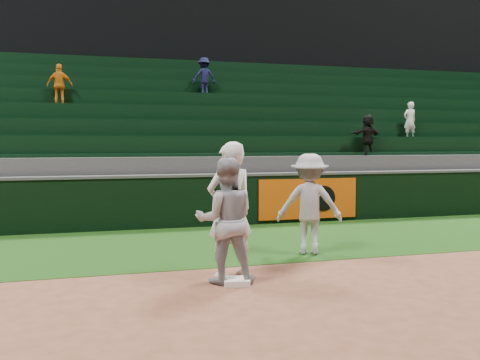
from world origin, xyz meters
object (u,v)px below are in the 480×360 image
first_base (236,281)px  first_baseman (230,209)px  baserunner (225,221)px  base_coach (309,204)px

first_base → first_baseman: 1.07m
first_base → baserunner: 0.87m
first_base → base_coach: size_ratio=0.20×
first_baseman → base_coach: size_ratio=1.12×
baserunner → base_coach: 2.42m
base_coach → first_base: bearing=63.5°
base_coach → first_baseman: bearing=54.7°
baserunner → first_base: bearing=141.7°
first_baseman → baserunner: (-0.16, -0.33, -0.11)m
baserunner → base_coach: size_ratio=1.00×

